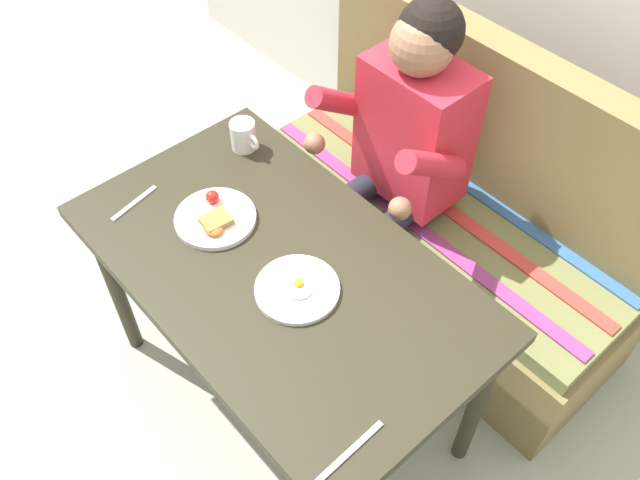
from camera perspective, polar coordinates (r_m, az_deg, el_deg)
name	(u,v)px	position (r m, az deg, el deg)	size (l,w,h in m)	color
ground_plane	(288,394)	(2.45, -2.70, -12.82)	(8.00, 8.00, 0.00)	#A0A694
table	(280,284)	(1.90, -3.39, -3.69)	(1.20, 0.70, 0.73)	#2E2A1B
couch	(446,225)	(2.51, 10.58, 1.26)	(1.44, 0.56, 1.00)	olive
person	(399,145)	(2.17, 6.68, 8.01)	(0.45, 0.61, 1.21)	red
plate_breakfast	(215,218)	(1.95, -8.84, 1.86)	(0.24, 0.24, 0.05)	white
plate_eggs	(297,289)	(1.78, -1.94, -4.14)	(0.23, 0.23, 0.04)	white
coffee_mug	(244,135)	(2.15, -6.48, 8.80)	(0.12, 0.08, 0.10)	white
fork	(134,203)	(2.06, -15.43, 3.02)	(0.01, 0.17, 0.01)	silver
knife	(350,452)	(1.56, 2.55, -17.42)	(0.01, 0.20, 0.01)	silver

